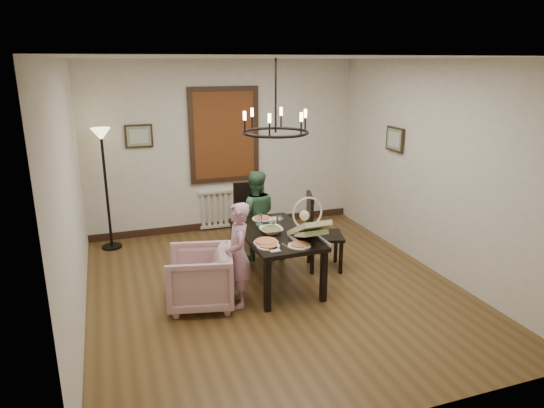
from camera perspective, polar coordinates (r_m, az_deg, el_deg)
room_shell at (r=6.08m, az=-0.84°, el=3.51°), size 4.51×5.00×2.81m
dining_table at (r=6.15m, az=0.40°, el=-4.07°), size 0.86×1.49×0.69m
chair_far at (r=7.25m, az=-2.57°, el=-1.64°), size 0.51×0.51×1.02m
chair_right at (r=6.64m, az=6.26°, el=-3.23°), size 0.59×0.59×1.07m
armchair at (r=5.75m, az=-8.44°, el=-8.59°), size 0.90×0.89×0.69m
elderly_woman at (r=5.65m, az=-3.97°, el=-7.00°), size 0.30×0.41×1.03m
seated_man at (r=6.96m, az=-2.00°, el=-2.18°), size 0.60×0.52×1.07m
baby_bouncer at (r=5.78m, az=4.37°, el=-2.64°), size 0.43×0.58×0.37m
salad_bowl at (r=6.07m, az=-0.11°, el=-3.06°), size 0.35×0.35×0.09m
pizza_platter at (r=5.74m, az=-0.71°, el=-4.49°), size 0.30×0.30×0.04m
drinking_glass at (r=6.06m, az=-0.02°, el=-2.75°), size 0.08×0.08×0.15m
window_blinds at (r=8.02m, az=-5.63°, el=8.06°), size 1.00×0.03×1.40m
radiator at (r=8.31m, az=-5.42°, el=-0.47°), size 0.92×0.12×0.62m
picture_back at (r=7.82m, az=-15.39°, el=7.71°), size 0.42×0.03×0.36m
picture_right at (r=7.47m, az=14.24°, el=7.40°), size 0.03×0.42×0.36m
floor_lamp at (r=7.64m, az=-18.89°, el=1.44°), size 0.30×0.30×1.80m
chandelier at (r=5.81m, az=0.43°, el=8.43°), size 0.80×0.80×0.04m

